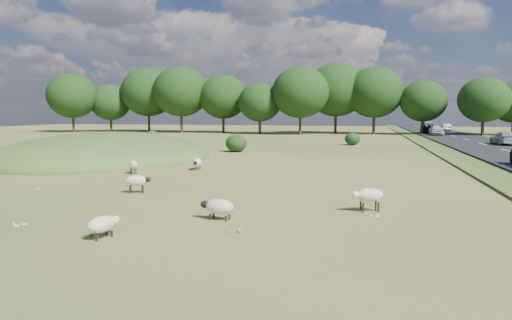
{
  "coord_description": "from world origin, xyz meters",
  "views": [
    {
      "loc": [
        7.55,
        -19.97,
        3.59
      ],
      "look_at": [
        2.0,
        4.0,
        1.0
      ],
      "focal_mm": 32.0,
      "sensor_mm": 36.0,
      "label": 1
    }
  ],
  "objects_px": {
    "sheep_5": "(137,181)",
    "car_2": "(436,130)",
    "sheep_4": "(133,165)",
    "sheep_2": "(102,224)",
    "car_7": "(427,124)",
    "car_5": "(429,129)",
    "sheep_3": "(219,207)",
    "sheep_0": "(369,195)",
    "sheep_1": "(197,163)",
    "car_0": "(504,138)",
    "car_1": "(446,127)"
  },
  "relations": [
    {
      "from": "sheep_1",
      "to": "car_7",
      "type": "xyz_separation_m",
      "value": [
        24.33,
        82.21,
        0.45
      ]
    },
    {
      "from": "sheep_0",
      "to": "sheep_1",
      "type": "bearing_deg",
      "value": -65.14
    },
    {
      "from": "sheep_2",
      "to": "car_5",
      "type": "xyz_separation_m",
      "value": [
        17.7,
        65.77,
        0.55
      ]
    },
    {
      "from": "car_0",
      "to": "car_7",
      "type": "bearing_deg",
      "value": -90.0
    },
    {
      "from": "sheep_1",
      "to": "car_5",
      "type": "relative_size",
      "value": 0.25
    },
    {
      "from": "sheep_1",
      "to": "car_7",
      "type": "height_order",
      "value": "car_7"
    },
    {
      "from": "sheep_3",
      "to": "car_5",
      "type": "bearing_deg",
      "value": -94.33
    },
    {
      "from": "sheep_2",
      "to": "sheep_4",
      "type": "height_order",
      "value": "sheep_4"
    },
    {
      "from": "sheep_2",
      "to": "car_0",
      "type": "relative_size",
      "value": 0.25
    },
    {
      "from": "sheep_4",
      "to": "car_2",
      "type": "bearing_deg",
      "value": -64.16
    },
    {
      "from": "sheep_5",
      "to": "sheep_4",
      "type": "bearing_deg",
      "value": 100.18
    },
    {
      "from": "sheep_1",
      "to": "car_7",
      "type": "bearing_deg",
      "value": 155.14
    },
    {
      "from": "sheep_3",
      "to": "car_0",
      "type": "relative_size",
      "value": 0.27
    },
    {
      "from": "car_2",
      "to": "car_7",
      "type": "bearing_deg",
      "value": 84.38
    },
    {
      "from": "car_1",
      "to": "car_2",
      "type": "distance_m",
      "value": 15.69
    },
    {
      "from": "sheep_1",
      "to": "car_7",
      "type": "relative_size",
      "value": 0.28
    },
    {
      "from": "sheep_3",
      "to": "sheep_5",
      "type": "height_order",
      "value": "sheep_5"
    },
    {
      "from": "car_7",
      "to": "sheep_4",
      "type": "bearing_deg",
      "value": 72.16
    },
    {
      "from": "sheep_2",
      "to": "car_5",
      "type": "bearing_deg",
      "value": 2.16
    },
    {
      "from": "sheep_3",
      "to": "car_5",
      "type": "height_order",
      "value": "car_5"
    },
    {
      "from": "sheep_3",
      "to": "car_1",
      "type": "height_order",
      "value": "car_1"
    },
    {
      "from": "car_7",
      "to": "sheep_5",
      "type": "bearing_deg",
      "value": 75.16
    },
    {
      "from": "car_2",
      "to": "sheep_2",
      "type": "bearing_deg",
      "value": -106.73
    },
    {
      "from": "sheep_5",
      "to": "car_2",
      "type": "xyz_separation_m",
      "value": [
        20.22,
        52.0,
        0.42
      ]
    },
    {
      "from": "sheep_0",
      "to": "car_0",
      "type": "distance_m",
      "value": 37.43
    },
    {
      "from": "car_0",
      "to": "car_1",
      "type": "relative_size",
      "value": 1.16
    },
    {
      "from": "sheep_5",
      "to": "car_2",
      "type": "bearing_deg",
      "value": 49.4
    },
    {
      "from": "sheep_3",
      "to": "car_2",
      "type": "xyz_separation_m",
      "value": [
        15.15,
        56.0,
        0.53
      ]
    },
    {
      "from": "sheep_3",
      "to": "sheep_5",
      "type": "relative_size",
      "value": 1.1
    },
    {
      "from": "sheep_3",
      "to": "car_5",
      "type": "xyz_separation_m",
      "value": [
        15.15,
        62.88,
        0.51
      ]
    },
    {
      "from": "car_1",
      "to": "car_5",
      "type": "relative_size",
      "value": 0.78
    },
    {
      "from": "sheep_2",
      "to": "sheep_4",
      "type": "relative_size",
      "value": 1.12
    },
    {
      "from": "sheep_0",
      "to": "sheep_5",
      "type": "relative_size",
      "value": 1.07
    },
    {
      "from": "sheep_5",
      "to": "car_2",
      "type": "height_order",
      "value": "car_2"
    },
    {
      "from": "car_5",
      "to": "car_1",
      "type": "bearing_deg",
      "value": 65.51
    },
    {
      "from": "sheep_5",
      "to": "car_1",
      "type": "height_order",
      "value": "car_1"
    },
    {
      "from": "sheep_2",
      "to": "car_0",
      "type": "bearing_deg",
      "value": -11.03
    },
    {
      "from": "sheep_3",
      "to": "sheep_4",
      "type": "bearing_deg",
      "value": -40.33
    },
    {
      "from": "sheep_3",
      "to": "car_7",
      "type": "xyz_separation_m",
      "value": [
        18.95,
        94.64,
        0.45
      ]
    },
    {
      "from": "sheep_5",
      "to": "car_5",
      "type": "bearing_deg",
      "value": 51.69
    },
    {
      "from": "car_7",
      "to": "car_2",
      "type": "bearing_deg",
      "value": 84.38
    },
    {
      "from": "sheep_5",
      "to": "car_0",
      "type": "height_order",
      "value": "car_0"
    },
    {
      "from": "sheep_3",
      "to": "sheep_4",
      "type": "xyz_separation_m",
      "value": [
        -8.36,
        9.8,
        0.09
      ]
    },
    {
      "from": "sheep_1",
      "to": "sheep_2",
      "type": "distance_m",
      "value": 15.58
    },
    {
      "from": "sheep_1",
      "to": "car_2",
      "type": "relative_size",
      "value": 0.3
    },
    {
      "from": "sheep_4",
      "to": "sheep_5",
      "type": "height_order",
      "value": "sheep_5"
    },
    {
      "from": "sheep_5",
      "to": "car_7",
      "type": "height_order",
      "value": "car_7"
    },
    {
      "from": "sheep_0",
      "to": "car_7",
      "type": "bearing_deg",
      "value": -119.59
    },
    {
      "from": "sheep_0",
      "to": "car_7",
      "type": "xyz_separation_m",
      "value": [
        14.03,
        92.23,
        0.3
      ]
    },
    {
      "from": "sheep_2",
      "to": "car_7",
      "type": "xyz_separation_m",
      "value": [
        21.5,
        97.53,
        0.49
      ]
    }
  ]
}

